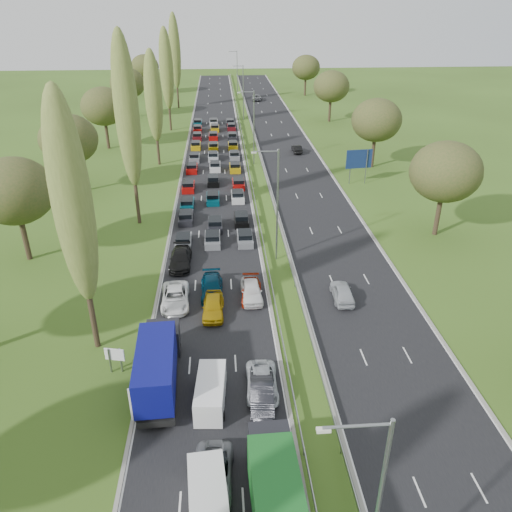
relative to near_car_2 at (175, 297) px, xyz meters
name	(u,v)px	position (x,y,z in m)	size (l,w,h in m)	color
ground	(253,161)	(10.16, 45.27, -0.76)	(260.00, 260.00, 0.00)	#365119
near_carriageway	(214,157)	(3.41, 47.77, -0.76)	(10.50, 215.00, 0.04)	black
far_carriageway	(290,156)	(16.91, 47.77, -0.76)	(10.50, 215.00, 0.04)	black
central_reservation	(252,154)	(10.16, 47.77, -0.21)	(2.36, 215.00, 0.32)	gray
lamp_columns	(254,128)	(10.16, 43.27, 5.24)	(0.18, 140.18, 12.00)	gray
poplar_row	(144,100)	(-5.84, 33.44, 11.62)	(2.80, 127.80, 22.44)	#2D2116
woodland_left	(62,146)	(-16.34, 27.90, 6.92)	(8.00, 166.00, 11.10)	#2D2116
woodland_right	(393,132)	(29.66, 31.94, 6.92)	(8.00, 153.00, 11.10)	#2D2116
traffic_queue_fill	(214,163)	(3.41, 43.03, -0.32)	(9.10, 65.63, 0.80)	slate
near_car_2	(175,297)	(0.00, 0.00, 0.00)	(2.46, 5.33, 1.48)	white
near_car_3	(180,259)	(0.01, 7.56, 0.03)	(2.17, 5.33, 1.55)	black
near_car_6	(213,476)	(3.49, -19.39, -0.06)	(2.27, 4.92, 1.37)	slate
near_car_7	(212,288)	(3.32, 1.49, 0.00)	(2.08, 5.11, 1.48)	#042C43
near_car_8	(213,306)	(3.45, -1.77, 0.04)	(1.85, 4.61, 1.57)	#AA840B
near_car_9	(262,396)	(6.82, -13.18, 0.01)	(1.58, 4.54, 1.49)	black
near_car_10	(262,383)	(6.93, -11.88, -0.08)	(2.21, 4.79, 1.33)	#AFB3B9
near_car_11	(251,291)	(6.99, 0.74, -0.06)	(1.90, 4.68, 1.36)	#962009
near_car_12	(252,290)	(7.00, 0.61, 0.05)	(1.88, 4.67, 1.59)	white
far_car_0	(342,292)	(15.37, -0.25, 0.01)	(1.78, 4.42, 1.51)	#ABAFB5
far_car_1	(297,149)	(18.45, 49.82, -0.06)	(1.45, 4.16, 1.37)	black
far_car_2	(257,97)	(15.05, 103.51, 0.04)	(2.59, 5.61, 1.56)	slate
blue_lorry	(158,364)	(-0.34, -10.88, 1.25)	(2.55, 9.18, 3.87)	black
white_van_front	(209,498)	(3.29, -21.06, 0.29)	(2.01, 5.11, 2.06)	silver
white_van_rear	(211,390)	(3.33, -12.66, 0.23)	(1.89, 4.82, 1.94)	white
info_sign	(115,357)	(-3.74, -9.03, 0.61)	(1.48, 0.43, 2.10)	gray
direction_sign	(359,161)	(25.06, 32.07, 2.81)	(3.98, 0.57, 5.20)	gray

